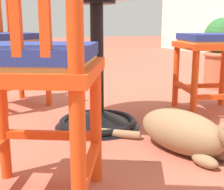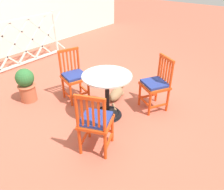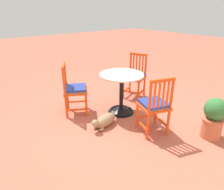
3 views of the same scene
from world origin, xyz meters
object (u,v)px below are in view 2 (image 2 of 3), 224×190
at_px(orange_chair_by_planter, 156,85).
at_px(terracotta_planter, 26,84).
at_px(cafe_table, 107,100).
at_px(orange_chair_at_corner, 95,122).
at_px(orange_chair_near_fence, 74,77).
at_px(tabby_cat, 117,93).

relative_size(orange_chair_by_planter, terracotta_planter, 1.47).
height_order(cafe_table, orange_chair_at_corner, orange_chair_at_corner).
bearing_deg(cafe_table, orange_chair_near_fence, 86.56).
relative_size(orange_chair_at_corner, tabby_cat, 1.35).
bearing_deg(orange_chair_near_fence, tabby_cat, -50.35).
relative_size(orange_chair_at_corner, orange_chair_by_planter, 1.00).
bearing_deg(orange_chair_near_fence, cafe_table, -93.44).
bearing_deg(cafe_table, orange_chair_by_planter, -36.88).
bearing_deg(tabby_cat, orange_chair_by_planter, -79.69).
bearing_deg(orange_chair_by_planter, tabby_cat, 100.31).
distance_m(orange_chair_at_corner, orange_chair_by_planter, 1.35).
bearing_deg(terracotta_planter, orange_chair_at_corner, -95.06).
bearing_deg(orange_chair_at_corner, orange_chair_by_planter, -5.73).
height_order(orange_chair_near_fence, terracotta_planter, orange_chair_near_fence).
relative_size(orange_chair_at_corner, terracotta_planter, 1.47).
distance_m(orange_chair_at_corner, tabby_cat, 1.39).
relative_size(cafe_table, tabby_cat, 1.12).
height_order(orange_chair_by_planter, terracotta_planter, orange_chair_by_planter).
height_order(cafe_table, orange_chair_near_fence, orange_chair_near_fence).
xyz_separation_m(orange_chair_near_fence, tabby_cat, (0.49, -0.59, -0.35)).
distance_m(orange_chair_near_fence, terracotta_planter, 0.86).
bearing_deg(orange_chair_near_fence, terracotta_planter, 132.51).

